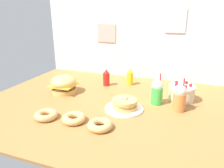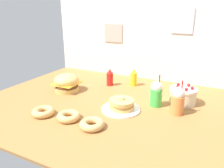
% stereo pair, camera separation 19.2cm
% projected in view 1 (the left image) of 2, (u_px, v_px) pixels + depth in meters
% --- Properties ---
extents(ground_plane, '(2.31, 1.73, 0.02)m').
position_uv_depth(ground_plane, '(112.00, 104.00, 1.86)').
color(ground_plane, '#9E6B38').
extents(back_wall, '(2.31, 0.04, 0.95)m').
position_uv_depth(back_wall, '(137.00, 38.00, 2.46)').
color(back_wall, silver).
rests_on(back_wall, ground_plane).
extents(burger, '(0.25, 0.25, 0.18)m').
position_uv_depth(burger, '(64.00, 84.00, 2.08)').
color(burger, '#DBA859').
rests_on(burger, ground_plane).
extents(pancake_stack, '(0.32, 0.32, 0.11)m').
position_uv_depth(pancake_stack, '(124.00, 105.00, 1.73)').
color(pancake_stack, white).
rests_on(pancake_stack, ground_plane).
extents(layer_cake, '(0.23, 0.23, 0.17)m').
position_uv_depth(layer_cake, '(182.00, 93.00, 1.90)').
color(layer_cake, beige).
rests_on(layer_cake, ground_plane).
extents(ketchup_bottle, '(0.07, 0.07, 0.19)m').
position_uv_depth(ketchup_bottle, '(106.00, 78.00, 2.28)').
color(ketchup_bottle, red).
rests_on(ketchup_bottle, ground_plane).
extents(mustard_bottle, '(0.07, 0.07, 0.19)m').
position_uv_depth(mustard_bottle, '(130.00, 77.00, 2.30)').
color(mustard_bottle, yellow).
rests_on(mustard_bottle, ground_plane).
extents(cream_soda_cup, '(0.10, 0.10, 0.28)m').
position_uv_depth(cream_soda_cup, '(157.00, 92.00, 1.82)').
color(cream_soda_cup, green).
rests_on(cream_soda_cup, ground_plane).
extents(orange_float_cup, '(0.10, 0.10, 0.28)m').
position_uv_depth(orange_float_cup, '(179.00, 98.00, 1.69)').
color(orange_float_cup, orange).
rests_on(orange_float_cup, ground_plane).
extents(donut_pink_glaze, '(0.18, 0.18, 0.05)m').
position_uv_depth(donut_pink_glaze, '(46.00, 115.00, 1.59)').
color(donut_pink_glaze, tan).
rests_on(donut_pink_glaze, ground_plane).
extents(donut_chocolate, '(0.18, 0.18, 0.05)m').
position_uv_depth(donut_chocolate, '(74.00, 118.00, 1.54)').
color(donut_chocolate, tan).
rests_on(donut_chocolate, ground_plane).
extents(donut_vanilla, '(0.18, 0.18, 0.05)m').
position_uv_depth(donut_vanilla, '(100.00, 125.00, 1.45)').
color(donut_vanilla, tan).
rests_on(donut_vanilla, ground_plane).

